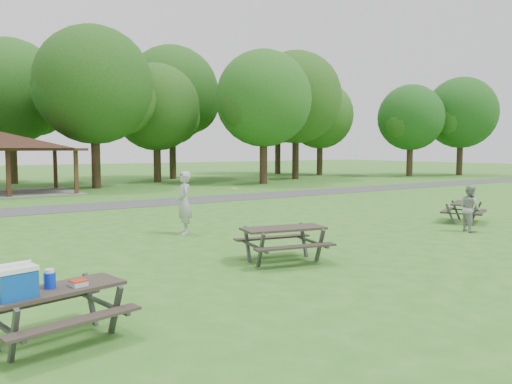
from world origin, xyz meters
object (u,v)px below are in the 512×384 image
object	(u,v)px
picnic_table_middle	(283,236)
frisbee_catcher	(470,208)
picnic_table_near	(43,294)
frisbee_thrower	(184,203)

from	to	relation	value
picnic_table_middle	frisbee_catcher	size ratio (longest dim) A/B	1.49
picnic_table_near	picnic_table_middle	bearing A→B (deg)	20.94
frisbee_thrower	frisbee_catcher	xyz separation A→B (m)	(8.01, -4.85, -0.24)
picnic_table_near	frisbee_catcher	size ratio (longest dim) A/B	1.37
picnic_table_middle	frisbee_catcher	distance (m)	7.77
picnic_table_near	frisbee_catcher	distance (m)	13.85
picnic_table_near	frisbee_thrower	distance (m)	9.10
picnic_table_near	picnic_table_middle	world-z (taller)	picnic_table_near
picnic_table_near	picnic_table_middle	distance (m)	6.31
frisbee_thrower	frisbee_catcher	size ratio (longest dim) A/B	1.31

